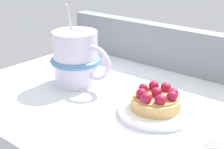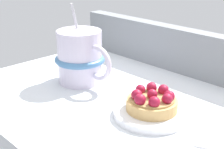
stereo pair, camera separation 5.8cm
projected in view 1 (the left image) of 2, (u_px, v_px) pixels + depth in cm
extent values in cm
cube|color=silver|center=(136.00, 110.00, 57.61)|extent=(65.56, 41.93, 2.49)
cube|color=gray|center=(192.00, 52.00, 69.25)|extent=(64.24, 3.38, 9.34)
cylinder|color=white|center=(155.00, 111.00, 53.52)|extent=(12.06, 12.06, 1.13)
cylinder|color=white|center=(155.00, 112.00, 53.62)|extent=(6.64, 6.64, 0.56)
cylinder|color=tan|center=(156.00, 103.00, 52.99)|extent=(8.10, 8.10, 1.81)
cylinder|color=#AB854F|center=(156.00, 96.00, 52.60)|extent=(7.13, 7.13, 0.30)
sphere|color=maroon|center=(156.00, 92.00, 52.35)|extent=(1.65, 1.65, 1.65)
sphere|color=maroon|center=(172.00, 96.00, 51.06)|extent=(1.65, 1.65, 1.65)
sphere|color=maroon|center=(173.00, 93.00, 52.27)|extent=(1.79, 1.79, 1.79)
sphere|color=maroon|center=(166.00, 88.00, 54.34)|extent=(1.75, 1.75, 1.75)
sphere|color=maroon|center=(154.00, 86.00, 54.86)|extent=(1.74, 1.74, 1.74)
sphere|color=maroon|center=(143.00, 88.00, 54.28)|extent=(1.62, 1.62, 1.62)
sphere|color=maroon|center=(141.00, 94.00, 51.92)|extent=(1.78, 1.78, 1.78)
sphere|color=maroon|center=(146.00, 98.00, 50.39)|extent=(1.79, 1.79, 1.79)
sphere|color=maroon|center=(160.00, 100.00, 49.99)|extent=(1.78, 1.78, 1.78)
cylinder|color=silver|center=(76.00, 58.00, 64.05)|extent=(8.63, 8.63, 10.39)
torus|color=#4C7FB2|center=(76.00, 60.00, 64.23)|extent=(9.87, 9.87, 1.20)
torus|color=silver|center=(96.00, 64.00, 60.86)|extent=(6.80, 0.98, 6.80)
cylinder|color=#B7B7BC|center=(70.00, 23.00, 63.24)|extent=(0.94, 2.52, 7.67)
cube|color=silver|center=(217.00, 141.00, 45.62)|extent=(3.20, 1.87, 0.60)
cube|color=silver|center=(217.00, 144.00, 44.95)|extent=(3.20, 1.87, 0.60)
cube|color=silver|center=(218.00, 147.00, 44.28)|extent=(3.20, 1.87, 0.60)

